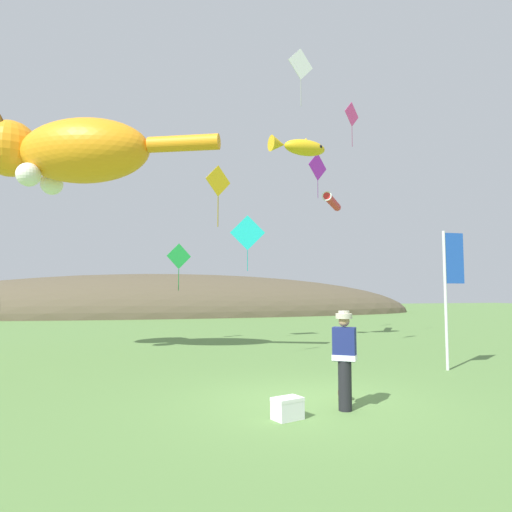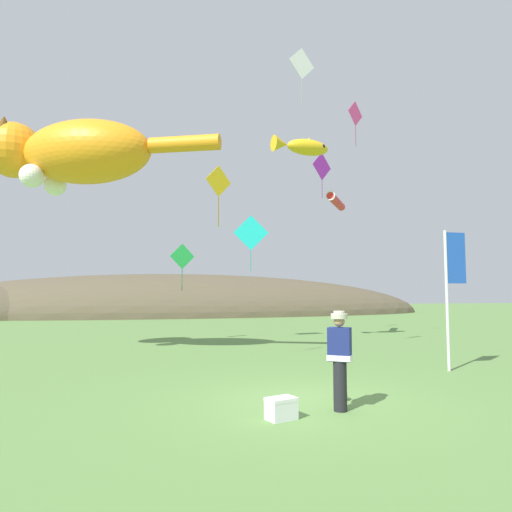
{
  "view_description": "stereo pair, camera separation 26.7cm",
  "coord_description": "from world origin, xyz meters",
  "px_view_note": "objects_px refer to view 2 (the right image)",
  "views": [
    {
      "loc": [
        -3.36,
        -8.34,
        2.14
      ],
      "look_at": [
        0.0,
        4.0,
        3.12
      ],
      "focal_mm": 32.0,
      "sensor_mm": 36.0,
      "label": 1
    },
    {
      "loc": [
        -3.1,
        -8.41,
        2.14
      ],
      "look_at": [
        0.0,
        4.0,
        3.12
      ],
      "focal_mm": 32.0,
      "sensor_mm": 36.0,
      "label": 2
    }
  ],
  "objects_px": {
    "kite_giant_cat": "(71,153)",
    "kite_diamond_gold": "(219,182)",
    "kite_fish_windsock": "(302,146)",
    "kite_diamond_teal": "(251,233)",
    "festival_attendant": "(340,357)",
    "kite_tube_streamer": "(336,202)",
    "kite_diamond_green": "(182,257)",
    "picnic_cooler": "(281,408)",
    "kite_spool": "(341,394)",
    "kite_diamond_violet": "(322,167)",
    "festival_banner_pole": "(451,278)",
    "kite_diamond_pink": "(355,114)",
    "kite_diamond_white": "(302,64)"
  },
  "relations": [
    {
      "from": "kite_diamond_white",
      "to": "picnic_cooler",
      "type": "bearing_deg",
      "value": -113.26
    },
    {
      "from": "picnic_cooler",
      "to": "kite_giant_cat",
      "type": "relative_size",
      "value": 0.07
    },
    {
      "from": "kite_giant_cat",
      "to": "kite_diamond_teal",
      "type": "xyz_separation_m",
      "value": [
        6.91,
        3.4,
        -2.01
      ]
    },
    {
      "from": "festival_attendant",
      "to": "kite_fish_windsock",
      "type": "relative_size",
      "value": 0.7
    },
    {
      "from": "kite_fish_windsock",
      "to": "kite_diamond_teal",
      "type": "xyz_separation_m",
      "value": [
        -1.67,
        1.95,
        -3.37
      ]
    },
    {
      "from": "festival_attendant",
      "to": "kite_diamond_pink",
      "type": "bearing_deg",
      "value": 61.59
    },
    {
      "from": "festival_attendant",
      "to": "festival_banner_pole",
      "type": "bearing_deg",
      "value": 33.14
    },
    {
      "from": "festival_attendant",
      "to": "kite_diamond_violet",
      "type": "height_order",
      "value": "kite_diamond_violet"
    },
    {
      "from": "kite_spool",
      "to": "kite_giant_cat",
      "type": "bearing_deg",
      "value": 130.1
    },
    {
      "from": "festival_attendant",
      "to": "kite_fish_windsock",
      "type": "height_order",
      "value": "kite_fish_windsock"
    },
    {
      "from": "festival_banner_pole",
      "to": "kite_tube_streamer",
      "type": "distance_m",
      "value": 9.13
    },
    {
      "from": "kite_tube_streamer",
      "to": "kite_diamond_green",
      "type": "distance_m",
      "value": 7.41
    },
    {
      "from": "festival_banner_pole",
      "to": "kite_diamond_gold",
      "type": "xyz_separation_m",
      "value": [
        -6.05,
        2.38,
        2.88
      ]
    },
    {
      "from": "kite_spool",
      "to": "kite_diamond_gold",
      "type": "relative_size",
      "value": 0.13
    },
    {
      "from": "kite_diamond_green",
      "to": "kite_diamond_violet",
      "type": "distance_m",
      "value": 8.69
    },
    {
      "from": "kite_diamond_teal",
      "to": "kite_spool",
      "type": "bearing_deg",
      "value": -93.92
    },
    {
      "from": "picnic_cooler",
      "to": "kite_diamond_gold",
      "type": "xyz_separation_m",
      "value": [
        -0.15,
        5.71,
        5.17
      ]
    },
    {
      "from": "kite_spool",
      "to": "kite_fish_windsock",
      "type": "distance_m",
      "value": 12.06
    },
    {
      "from": "picnic_cooler",
      "to": "festival_banner_pole",
      "type": "relative_size",
      "value": 0.15
    },
    {
      "from": "kite_fish_windsock",
      "to": "kite_diamond_teal",
      "type": "relative_size",
      "value": 1.04
    },
    {
      "from": "festival_attendant",
      "to": "kite_tube_streamer",
      "type": "distance_m",
      "value": 13.54
    },
    {
      "from": "kite_diamond_teal",
      "to": "kite_diamond_violet",
      "type": "xyz_separation_m",
      "value": [
        4.12,
        1.88,
        3.73
      ]
    },
    {
      "from": "kite_diamond_green",
      "to": "kite_diamond_gold",
      "type": "distance_m",
      "value": 6.51
    },
    {
      "from": "picnic_cooler",
      "to": "kite_giant_cat",
      "type": "height_order",
      "value": "kite_giant_cat"
    },
    {
      "from": "kite_diamond_gold",
      "to": "festival_attendant",
      "type": "bearing_deg",
      "value": -76.28
    },
    {
      "from": "kite_diamond_white",
      "to": "kite_spool",
      "type": "bearing_deg",
      "value": -102.28
    },
    {
      "from": "festival_attendant",
      "to": "picnic_cooler",
      "type": "distance_m",
      "value": 1.44
    },
    {
      "from": "kite_giant_cat",
      "to": "kite_diamond_gold",
      "type": "relative_size",
      "value": 4.13
    },
    {
      "from": "kite_diamond_teal",
      "to": "kite_diamond_violet",
      "type": "distance_m",
      "value": 5.87
    },
    {
      "from": "festival_banner_pole",
      "to": "kite_diamond_teal",
      "type": "bearing_deg",
      "value": 113.4
    },
    {
      "from": "kite_spool",
      "to": "kite_giant_cat",
      "type": "height_order",
      "value": "kite_giant_cat"
    },
    {
      "from": "kite_giant_cat",
      "to": "kite_diamond_gold",
      "type": "xyz_separation_m",
      "value": [
        4.5,
        -2.61,
        -1.31
      ]
    },
    {
      "from": "festival_attendant",
      "to": "kite_diamond_teal",
      "type": "height_order",
      "value": "kite_diamond_teal"
    },
    {
      "from": "kite_diamond_pink",
      "to": "kite_giant_cat",
      "type": "bearing_deg",
      "value": -170.6
    },
    {
      "from": "kite_diamond_violet",
      "to": "kite_fish_windsock",
      "type": "bearing_deg",
      "value": -122.56
    },
    {
      "from": "kite_fish_windsock",
      "to": "kite_diamond_gold",
      "type": "bearing_deg",
      "value": -135.14
    },
    {
      "from": "kite_fish_windsock",
      "to": "kite_diamond_green",
      "type": "distance_m",
      "value": 6.76
    },
    {
      "from": "kite_diamond_pink",
      "to": "kite_diamond_gold",
      "type": "bearing_deg",
      "value": -146.31
    },
    {
      "from": "kite_giant_cat",
      "to": "kite_diamond_teal",
      "type": "distance_m",
      "value": 7.96
    },
    {
      "from": "kite_diamond_violet",
      "to": "kite_tube_streamer",
      "type": "bearing_deg",
      "value": -93.86
    },
    {
      "from": "picnic_cooler",
      "to": "kite_fish_windsock",
      "type": "height_order",
      "value": "kite_fish_windsock"
    },
    {
      "from": "festival_attendant",
      "to": "kite_tube_streamer",
      "type": "xyz_separation_m",
      "value": [
        5.07,
        11.4,
        5.26
      ]
    },
    {
      "from": "kite_spool",
      "to": "kite_diamond_pink",
      "type": "relative_size",
      "value": 0.12
    },
    {
      "from": "picnic_cooler",
      "to": "kite_diamond_gold",
      "type": "distance_m",
      "value": 7.71
    },
    {
      "from": "kite_spool",
      "to": "kite_diamond_gold",
      "type": "bearing_deg",
      "value": 109.56
    },
    {
      "from": "kite_giant_cat",
      "to": "kite_diamond_teal",
      "type": "bearing_deg",
      "value": 26.21
    },
    {
      "from": "kite_diamond_white",
      "to": "kite_diamond_violet",
      "type": "bearing_deg",
      "value": 63.38
    },
    {
      "from": "kite_fish_windsock",
      "to": "kite_spool",
      "type": "bearing_deg",
      "value": -105.33
    },
    {
      "from": "kite_tube_streamer",
      "to": "kite_diamond_white",
      "type": "xyz_separation_m",
      "value": [
        -3.6,
        -5.48,
        3.33
      ]
    },
    {
      "from": "festival_banner_pole",
      "to": "kite_diamond_violet",
      "type": "distance_m",
      "value": 11.87
    }
  ]
}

